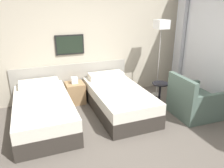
# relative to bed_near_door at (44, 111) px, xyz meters

# --- Properties ---
(ground_plane) EXTENTS (16.00, 16.00, 0.00)m
(ground_plane) POSITION_rel_bed_near_door_xyz_m (1.22, -1.03, -0.26)
(ground_plane) COLOR #5B544C
(wall_headboard) EXTENTS (10.00, 0.10, 2.70)m
(wall_headboard) POSITION_rel_bed_near_door_xyz_m (1.19, 1.05, 1.04)
(wall_headboard) COLOR #B7AD99
(wall_headboard) RESTS_ON ground_plane
(bed_near_door) EXTENTS (1.02, 1.99, 0.63)m
(bed_near_door) POSITION_rel_bed_near_door_xyz_m (0.00, 0.00, 0.00)
(bed_near_door) COLOR #332D28
(bed_near_door) RESTS_ON ground_plane
(bed_near_window) EXTENTS (1.02, 1.99, 0.63)m
(bed_near_window) POSITION_rel_bed_near_door_xyz_m (1.52, 0.00, 0.00)
(bed_near_window) COLOR #332D28
(bed_near_window) RESTS_ON ground_plane
(nightstand) EXTENTS (0.41, 0.43, 0.62)m
(nightstand) POSITION_rel_bed_near_door_xyz_m (0.76, 0.73, -0.01)
(nightstand) COLOR #9E7A51
(nightstand) RESTS_ON ground_plane
(floor_lamp) EXTENTS (0.28, 0.28, 1.83)m
(floor_lamp) POSITION_rel_bed_near_door_xyz_m (2.76, 0.43, 1.32)
(floor_lamp) COLOR #9E9993
(floor_lamp) RESTS_ON ground_plane
(side_table) EXTENTS (0.36, 0.36, 0.52)m
(side_table) POSITION_rel_bed_near_door_xyz_m (2.50, -0.09, 0.10)
(side_table) COLOR black
(side_table) RESTS_ON ground_plane
(armchair) EXTENTS (0.85, 0.85, 0.86)m
(armchair) POSITION_rel_bed_near_door_xyz_m (2.88, -0.75, 0.01)
(armchair) COLOR #4C6056
(armchair) RESTS_ON ground_plane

